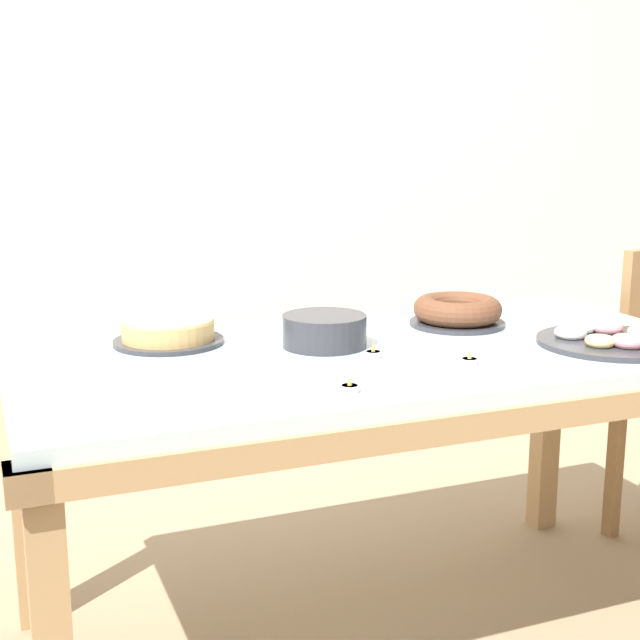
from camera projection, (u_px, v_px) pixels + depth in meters
name	position (u px, v px, depth m)	size (l,w,h in m)	color
ground_plane	(367.00, 633.00, 2.36)	(12.00, 12.00, 0.00)	#997F60
wall_back	(197.00, 130.00, 3.61)	(8.00, 0.10, 2.60)	silver
dining_table	(370.00, 384.00, 2.21)	(1.76, 0.89, 0.78)	silver
cake_chocolate_round	(168.00, 332.00, 2.24)	(0.28, 0.28, 0.06)	#333338
cake_golden_bundt	(457.00, 311.00, 2.44)	(0.26, 0.26, 0.08)	#333338
pastry_platter	(610.00, 339.00, 2.23)	(0.37, 0.37, 0.04)	#333338
plate_stack	(325.00, 331.00, 2.21)	(0.21, 0.21, 0.08)	#333338
tealight_right_edge	(350.00, 388.00, 1.83)	(0.04, 0.04, 0.04)	silver
tealight_left_edge	(373.00, 354.00, 2.10)	(0.04, 0.04, 0.04)	silver
tealight_near_front	(469.00, 361.00, 2.04)	(0.04, 0.04, 0.04)	silver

